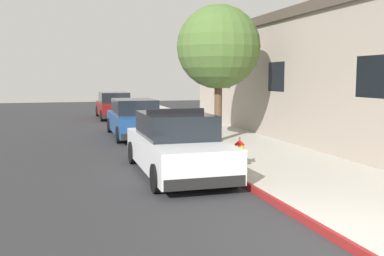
% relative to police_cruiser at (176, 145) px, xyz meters
% --- Properties ---
extents(ground_plane, '(32.80, 60.00, 0.20)m').
position_rel_police_cruiser_xyz_m(ground_plane, '(-2.94, 4.46, -0.84)').
color(ground_plane, '#2B2B2D').
extents(sidewalk_pavement, '(3.76, 60.00, 0.15)m').
position_rel_police_cruiser_xyz_m(sidewalk_pavement, '(3.06, 4.46, -0.67)').
color(sidewalk_pavement, '#ADA89E').
rests_on(sidewalk_pavement, ground).
extents(curb_painted_edge, '(0.08, 60.00, 0.15)m').
position_rel_police_cruiser_xyz_m(curb_painted_edge, '(1.14, 4.46, -0.67)').
color(curb_painted_edge, maroon).
rests_on(curb_painted_edge, ground).
extents(storefront_building, '(6.88, 19.50, 4.89)m').
position_rel_police_cruiser_xyz_m(storefront_building, '(8.26, 4.25, 1.71)').
color(storefront_building, gray).
rests_on(storefront_building, ground).
extents(police_cruiser, '(1.94, 4.84, 1.68)m').
position_rel_police_cruiser_xyz_m(police_cruiser, '(0.00, 0.00, 0.00)').
color(police_cruiser, white).
rests_on(police_cruiser, ground).
extents(parked_car_silver_ahead, '(1.94, 4.84, 1.56)m').
position_rel_police_cruiser_xyz_m(parked_car_silver_ahead, '(0.10, 7.46, -0.00)').
color(parked_car_silver_ahead, navy).
rests_on(parked_car_silver_ahead, ground).
extents(parked_car_dark_far, '(1.94, 4.84, 1.56)m').
position_rel_police_cruiser_xyz_m(parked_car_dark_far, '(0.20, 16.03, -0.00)').
color(parked_car_dark_far, maroon).
rests_on(parked_car_dark_far, ground).
extents(fire_hydrant, '(0.44, 0.40, 0.76)m').
position_rel_police_cruiser_xyz_m(fire_hydrant, '(1.69, -0.14, -0.25)').
color(fire_hydrant, '#4C4C51').
rests_on(fire_hydrant, sidewalk_pavement).
extents(street_tree, '(3.02, 3.02, 4.93)m').
position_rel_police_cruiser_xyz_m(street_tree, '(2.71, 4.43, 2.80)').
color(street_tree, brown).
rests_on(street_tree, sidewalk_pavement).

